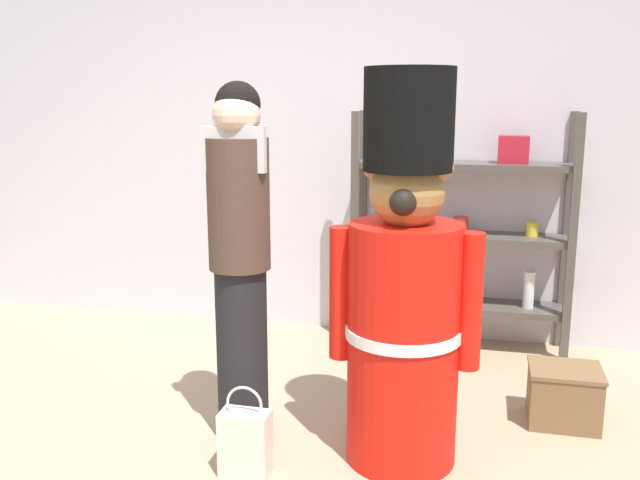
{
  "coord_description": "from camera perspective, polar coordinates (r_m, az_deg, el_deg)",
  "views": [
    {
      "loc": [
        0.97,
        -2.43,
        1.62
      ],
      "look_at": [
        0.29,
        0.45,
        1.0
      ],
      "focal_mm": 38.44,
      "sensor_mm": 36.0,
      "label": 1
    }
  ],
  "objects": [
    {
      "name": "merchandise_shelf",
      "position": [
        4.49,
        11.7,
        0.95
      ],
      "size": [
        1.38,
        0.35,
        1.53
      ],
      "color": "#4C4742",
      "rests_on": "ground_plane"
    },
    {
      "name": "person_shopper",
      "position": [
        3.16,
        -6.69,
        -1.17
      ],
      "size": [
        0.3,
        0.28,
        1.69
      ],
      "color": "black",
      "rests_on": "ground_plane"
    },
    {
      "name": "teddy_bear_guard",
      "position": [
        3.02,
        7.03,
        -4.56
      ],
      "size": [
        0.67,
        0.51,
        1.74
      ],
      "color": "red",
      "rests_on": "ground_plane"
    },
    {
      "name": "display_crate",
      "position": [
        3.74,
        19.64,
        -12.08
      ],
      "size": [
        0.35,
        0.3,
        0.29
      ],
      "color": "brown",
      "rests_on": "ground_plane"
    },
    {
      "name": "back_wall",
      "position": [
        4.75,
        1.43,
        7.98
      ],
      "size": [
        6.4,
        0.12,
        2.6
      ],
      "primitive_type": "cube",
      "color": "silver",
      "rests_on": "ground_plane"
    },
    {
      "name": "shopping_bag",
      "position": [
        3.12,
        -6.24,
        -16.37
      ],
      "size": [
        0.22,
        0.13,
        0.41
      ],
      "color": "silver",
      "rests_on": "ground_plane"
    }
  ]
}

